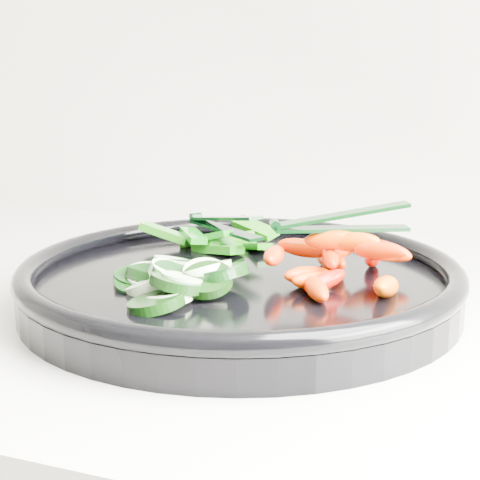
% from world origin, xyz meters
% --- Properties ---
extents(veggie_tray, '(0.40, 0.40, 0.04)m').
position_xyz_m(veggie_tray, '(0.53, 1.66, 0.95)').
color(veggie_tray, black).
rests_on(veggie_tray, counter).
extents(cucumber_pile, '(0.13, 0.13, 0.04)m').
position_xyz_m(cucumber_pile, '(0.50, 1.60, 0.96)').
color(cucumber_pile, black).
rests_on(cucumber_pile, veggie_tray).
extents(carrot_pile, '(0.12, 0.15, 0.06)m').
position_xyz_m(carrot_pile, '(0.62, 1.67, 0.97)').
color(carrot_pile, red).
rests_on(carrot_pile, veggie_tray).
extents(pepper_pile, '(0.14, 0.10, 0.04)m').
position_xyz_m(pepper_pile, '(0.48, 1.75, 0.96)').
color(pepper_pile, '#156109').
rests_on(pepper_pile, veggie_tray).
extents(tong_carrot, '(0.11, 0.06, 0.02)m').
position_xyz_m(tong_carrot, '(0.62, 1.67, 1.00)').
color(tong_carrot, black).
rests_on(tong_carrot, carrot_pile).
extents(tong_pepper, '(0.10, 0.08, 0.02)m').
position_xyz_m(tong_pepper, '(0.49, 1.75, 0.98)').
color(tong_pepper, black).
rests_on(tong_pepper, pepper_pile).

